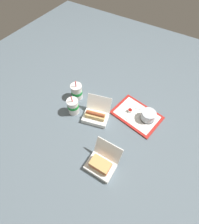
# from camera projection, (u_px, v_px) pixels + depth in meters

# --- Properties ---
(ground_plane) EXTENTS (3.20, 3.20, 0.00)m
(ground_plane) POSITION_uv_depth(u_px,v_px,m) (101.00, 120.00, 1.41)
(ground_plane) COLOR slate
(food_tray) EXTENTS (0.41, 0.32, 0.01)m
(food_tray) POSITION_uv_depth(u_px,v_px,m) (137.00, 115.00, 1.43)
(food_tray) COLOR red
(food_tray) RESTS_ON ground_plane
(cake_container) EXTENTS (0.12, 0.12, 0.08)m
(cake_container) POSITION_uv_depth(u_px,v_px,m) (148.00, 116.00, 1.37)
(cake_container) COLOR black
(cake_container) RESTS_ON food_tray
(ketchup_cup) EXTENTS (0.04, 0.04, 0.02)m
(ketchup_cup) POSITION_uv_depth(u_px,v_px,m) (130.00, 111.00, 1.43)
(ketchup_cup) COLOR white
(ketchup_cup) RESTS_ON food_tray
(napkin_stack) EXTENTS (0.13, 0.13, 0.00)m
(napkin_stack) POSITION_uv_depth(u_px,v_px,m) (131.00, 116.00, 1.41)
(napkin_stack) COLOR white
(napkin_stack) RESTS_ON food_tray
(plastic_fork) EXTENTS (0.11, 0.03, 0.00)m
(plastic_fork) POSITION_uv_depth(u_px,v_px,m) (139.00, 109.00, 1.45)
(plastic_fork) COLOR white
(plastic_fork) RESTS_ON food_tray
(clamshell_hotdog_right) EXTENTS (0.24, 0.24, 0.15)m
(clamshell_hotdog_right) POSITION_uv_depth(u_px,v_px,m) (96.00, 115.00, 1.38)
(clamshell_hotdog_right) COLOR white
(clamshell_hotdog_right) RESTS_ON ground_plane
(clamshell_sandwich_corner) EXTENTS (0.19, 0.20, 0.16)m
(clamshell_sandwich_corner) POSITION_uv_depth(u_px,v_px,m) (101.00, 164.00, 1.15)
(clamshell_sandwich_corner) COLOR white
(clamshell_sandwich_corner) RESTS_ON ground_plane
(soda_cup_right) EXTENTS (0.09, 0.09, 0.20)m
(soda_cup_right) POSITION_uv_depth(u_px,v_px,m) (73.00, 106.00, 1.40)
(soda_cup_right) COLOR white
(soda_cup_right) RESTS_ON ground_plane
(soda_cup_back) EXTENTS (0.10, 0.10, 0.20)m
(soda_cup_back) POSITION_uv_depth(u_px,v_px,m) (77.00, 92.00, 1.49)
(soda_cup_back) COLOR white
(soda_cup_back) RESTS_ON ground_plane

